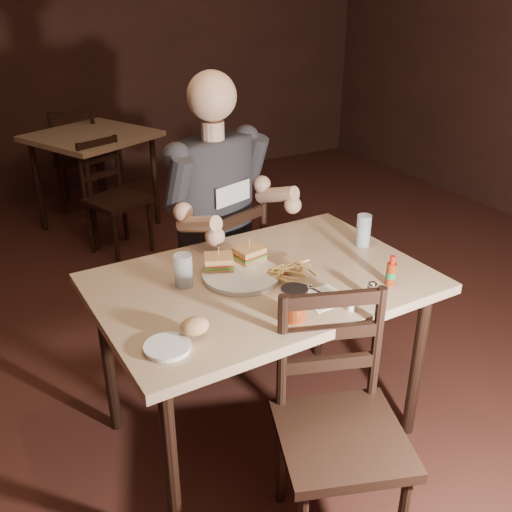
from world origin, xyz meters
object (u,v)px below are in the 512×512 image
chair_far (216,281)px  bg_chair_near (117,200)px  glass_left (183,270)px  bg_table (92,145)px  main_table (262,295)px  chair_near (342,437)px  glass_right (363,231)px  dinner_plate (241,276)px  syrup_dispenser (294,304)px  side_plate (168,348)px  hot_sauce (391,270)px  bg_chair_far (79,158)px  diner (221,185)px

chair_far → bg_chair_near: (-0.08, 1.47, -0.02)m
glass_left → chair_far: bearing=54.5°
bg_table → glass_left: bearing=-96.9°
main_table → chair_near: size_ratio=1.44×
chair_far → glass_right: (0.44, -0.59, 0.41)m
chair_near → glass_left: bearing=130.1°
glass_left → dinner_plate: bearing=-14.3°
chair_near → syrup_dispenser: bearing=113.2°
bg_table → chair_near: 3.27m
chair_near → side_plate: bearing=164.7°
chair_far → hot_sauce: hot_sauce is taller
chair_near → bg_chair_far: 3.81m
diner → chair_far: bearing=90.0°
bg_chair_near → syrup_dispenser: size_ratio=6.92×
main_table → side_plate: bearing=-152.2°
glass_right → chair_near: bearing=-131.5°
main_table → glass_right: size_ratio=9.10×
main_table → chair_near: (-0.03, -0.59, -0.24)m
chair_near → syrup_dispenser: 0.47m
dinner_plate → syrup_dispenser: syrup_dispenser is taller
chair_far → hot_sauce: bearing=91.1°
bg_chair_far → side_plate: bg_chair_far is taller
chair_far → side_plate: (-0.60, -0.91, 0.35)m
chair_near → bg_chair_near: chair_near is taller
bg_chair_near → bg_chair_far: bearing=70.7°
bg_table → side_plate: bearing=-100.1°
chair_far → diner: diner is taller
bg_table → dinner_plate: size_ratio=3.54×
bg_table → glass_left: glass_left is taller
bg_table → chair_far: (0.08, -2.02, -0.25)m
main_table → chair_near: bearing=-92.9°
bg_chair_near → side_plate: (-0.52, -2.38, 0.36)m
glass_left → glass_right: glass_right is taller
glass_right → hot_sauce: bearing=-111.7°
main_table → bg_chair_far: size_ratio=1.50×
chair_far → chair_near: size_ratio=0.94×
hot_sauce → chair_near: bearing=-144.6°
glass_right → side_plate: (-1.04, -0.32, -0.07)m
chair_near → hot_sauce: chair_near is taller
chair_far → dinner_plate: (-0.17, -0.60, 0.35)m
hot_sauce → syrup_dispenser: bearing=-177.1°
bg_chair_far → diner: (0.09, -2.62, 0.52)m
chair_near → bg_table: bearing=108.9°
hot_sauce → glass_right: bearing=68.3°
bg_chair_far → bg_chair_near: 1.10m
bg_chair_far → glass_left: bearing=102.5°
main_table → dinner_plate: (-0.07, 0.05, 0.08)m
syrup_dispenser → side_plate: 0.46m
chair_far → bg_chair_far: (-0.08, 2.57, 0.01)m
bg_chair_near → chair_far: bearing=-106.2°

